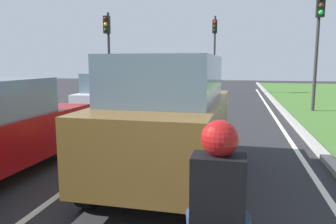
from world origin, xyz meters
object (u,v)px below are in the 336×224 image
(rider_person, at_px, (218,192))
(traffic_light_overhead_left, at_px, (108,42))
(car_suv_ahead, at_px, (169,117))
(car_hatchback_far, at_px, (111,97))
(traffic_light_near_right, at_px, (318,31))
(traffic_light_far_median, at_px, (215,42))

(rider_person, bearing_deg, traffic_light_overhead_left, 115.17)
(car_suv_ahead, xyz_separation_m, rider_person, (1.11, -3.45, 0.02))
(traffic_light_overhead_left, bearing_deg, rider_person, -64.74)
(car_hatchback_far, bearing_deg, car_suv_ahead, -60.78)
(rider_person, bearing_deg, car_suv_ahead, 107.74)
(car_suv_ahead, distance_m, traffic_light_near_right, 10.64)
(traffic_light_overhead_left, distance_m, traffic_light_far_median, 8.42)
(car_suv_ahead, height_order, traffic_light_far_median, traffic_light_far_median)
(car_hatchback_far, xyz_separation_m, traffic_light_far_median, (3.00, 11.70, 2.71))
(car_suv_ahead, relative_size, rider_person, 3.89)
(car_hatchback_far, height_order, traffic_light_far_median, traffic_light_far_median)
(car_hatchback_far, relative_size, rider_person, 3.22)
(rider_person, distance_m, traffic_light_far_median, 21.08)
(car_hatchback_far, distance_m, traffic_light_near_right, 9.11)
(traffic_light_near_right, bearing_deg, traffic_light_far_median, 121.49)
(car_hatchback_far, bearing_deg, rider_person, -65.42)
(car_suv_ahead, bearing_deg, car_hatchback_far, 122.19)
(traffic_light_overhead_left, height_order, traffic_light_far_median, traffic_light_far_median)
(car_suv_ahead, bearing_deg, traffic_light_near_right, 65.50)
(traffic_light_near_right, height_order, traffic_light_far_median, traffic_light_far_median)
(traffic_light_near_right, bearing_deg, car_hatchback_far, -155.43)
(rider_person, relative_size, traffic_light_overhead_left, 0.24)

